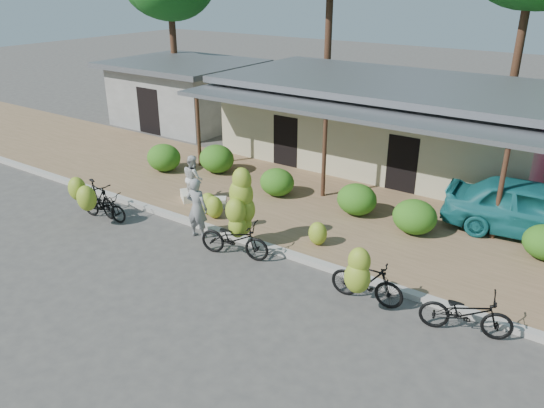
{
  "coord_description": "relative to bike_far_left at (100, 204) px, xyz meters",
  "views": [
    {
      "loc": [
        8.16,
        -8.71,
        7.04
      ],
      "look_at": [
        0.42,
        2.44,
        1.2
      ],
      "focal_mm": 35.0,
      "sensor_mm": 36.0,
      "label": 1
    }
  ],
  "objects": [
    {
      "name": "loose_banana_a",
      "position": [
        2.59,
        2.08,
        -0.08
      ],
      "size": [
        0.57,
        0.49,
        0.72
      ],
      "primitive_type": "ellipsoid",
      "color": "#93A82A",
      "rests_on": "sidewalk"
    },
    {
      "name": "bike_far_left",
      "position": [
        0.0,
        0.0,
        0.0
      ],
      "size": [
        1.76,
        1.31,
        1.34
      ],
      "rotation": [
        0.0,
        0.0,
        1.69
      ],
      "color": "black",
      "rests_on": "ground"
    },
    {
      "name": "bike_left",
      "position": [
        -0.5,
        0.2,
        0.08
      ],
      "size": [
        1.9,
        1.31,
        1.42
      ],
      "rotation": [
        0.0,
        0.0,
        1.4
      ],
      "color": "black",
      "rests_on": "ground"
    },
    {
      "name": "hedge_4",
      "position": [
        8.38,
        4.51,
        0.06
      ],
      "size": [
        1.29,
        1.16,
        1.01
      ],
      "primitive_type": "ellipsoid",
      "color": "#235F15",
      "rests_on": "sidewalk"
    },
    {
      "name": "hedge_3",
      "position": [
        6.4,
        4.76,
        0.05
      ],
      "size": [
        1.27,
        1.14,
        0.99
      ],
      "primitive_type": "ellipsoid",
      "color": "#235F15",
      "rests_on": "sidewalk"
    },
    {
      "name": "shop_main",
      "position": [
        4.78,
        10.31,
        1.16
      ],
      "size": [
        13.0,
        8.5,
        3.35
      ],
      "color": "#BCB38E",
      "rests_on": "ground"
    },
    {
      "name": "bike_far_right",
      "position": [
        10.97,
        0.71,
        -0.06
      ],
      "size": [
        2.02,
        1.16,
        1.01
      ],
      "rotation": [
        0.0,
        0.0,
        1.84
      ],
      "color": "black",
      "rests_on": "ground"
    },
    {
      "name": "loose_banana_c",
      "position": [
        6.45,
        2.26,
        -0.11
      ],
      "size": [
        0.54,
        0.46,
        0.68
      ],
      "primitive_type": "ellipsoid",
      "color": "#93A82A",
      "rests_on": "sidewalk"
    },
    {
      "name": "sidewalk",
      "position": [
        4.78,
        4.38,
        -0.5
      ],
      "size": [
        60.0,
        6.0,
        0.12
      ],
      "primitive_type": "cube",
      "color": "#94704F",
      "rests_on": "ground"
    },
    {
      "name": "teal_van",
      "position": [
        11.15,
        6.26,
        0.37
      ],
      "size": [
        4.97,
        2.44,
        1.63
      ],
      "primitive_type": "imported",
      "rotation": [
        0.0,
        0.0,
        1.68
      ],
      "color": "#196F74",
      "rests_on": "sidewalk"
    },
    {
      "name": "loose_banana_b",
      "position": [
        2.92,
        1.98,
        -0.08
      ],
      "size": [
        0.57,
        0.49,
        0.72
      ],
      "primitive_type": "ellipsoid",
      "color": "#93A82A",
      "rests_on": "sidewalk"
    },
    {
      "name": "vendor",
      "position": [
        3.22,
        0.9,
        0.35
      ],
      "size": [
        0.72,
        0.53,
        1.82
      ],
      "primitive_type": "imported",
      "rotation": [
        0.0,
        0.0,
        3.29
      ],
      "color": "gray",
      "rests_on": "ground"
    },
    {
      "name": "hedge_0",
      "position": [
        -1.52,
        4.22,
        0.08
      ],
      "size": [
        1.34,
        1.21,
        1.05
      ],
      "primitive_type": "ellipsoid",
      "color": "#235F15",
      "rests_on": "sidewalk"
    },
    {
      "name": "curb",
      "position": [
        4.78,
        1.38,
        -0.49
      ],
      "size": [
        60.0,
        0.25,
        0.15
      ],
      "primitive_type": "cube",
      "color": "#A8A399",
      "rests_on": "ground"
    },
    {
      "name": "ground",
      "position": [
        4.78,
        -0.62,
        -0.56
      ],
      "size": [
        100.0,
        100.0,
        0.0
      ],
      "primitive_type": "plane",
      "color": "#44423F",
      "rests_on": "ground"
    },
    {
      "name": "bystander",
      "position": [
        1.38,
        2.73,
        0.33
      ],
      "size": [
        0.94,
        0.88,
        1.54
      ],
      "primitive_type": "imported",
      "rotation": [
        0.0,
        0.0,
        2.62
      ],
      "color": "silver",
      "rests_on": "sidewalk"
    },
    {
      "name": "hedge_1",
      "position": [
        0.26,
        5.24,
        0.09
      ],
      "size": [
        1.37,
        1.23,
        1.07
      ],
      "primitive_type": "ellipsoid",
      "color": "#235F15",
      "rests_on": "sidewalk"
    },
    {
      "name": "bike_center",
      "position": [
        4.78,
        0.8,
        0.35
      ],
      "size": [
        2.09,
        1.39,
        2.38
      ],
      "rotation": [
        0.0,
        0.0,
        1.8
      ],
      "color": "black",
      "rests_on": "ground"
    },
    {
      "name": "bike_right",
      "position": [
        8.74,
        0.43,
        0.14
      ],
      "size": [
        1.81,
        1.21,
        1.69
      ],
      "rotation": [
        0.0,
        0.0,
        1.64
      ],
      "color": "black",
      "rests_on": "ground"
    },
    {
      "name": "hedge_2",
      "position": [
        3.46,
        4.63,
        0.03
      ],
      "size": [
        1.21,
        1.09,
        0.94
      ],
      "primitive_type": "ellipsoid",
      "color": "#235F15",
      "rests_on": "sidewalk"
    },
    {
      "name": "shop_grey",
      "position": [
        -6.22,
        10.37,
        1.05
      ],
      "size": [
        7.0,
        6.0,
        3.15
      ],
      "color": "#9B9A96",
      "rests_on": "ground"
    },
    {
      "name": "sack_far",
      "position": [
        1.23,
        2.57,
        -0.3
      ],
      "size": [
        0.83,
        0.76,
        0.28
      ],
      "primitive_type": "cube",
      "rotation": [
        0.0,
        0.0,
        -0.65
      ],
      "color": "silver",
      "rests_on": "sidewalk"
    },
    {
      "name": "sack_near",
      "position": [
        2.32,
        2.6,
        -0.29
      ],
      "size": [
        0.92,
        0.82,
        0.3
      ],
      "primitive_type": "cube",
      "rotation": [
        0.0,
        0.0,
        0.62
      ],
      "color": "silver",
      "rests_on": "sidewalk"
    }
  ]
}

